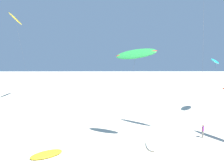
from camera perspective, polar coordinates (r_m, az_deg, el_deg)
flying_kite_1 at (r=55.84m, az=-24.75°, el=15.75°), size 4.67×9.02×20.40m
flying_kite_2 at (r=25.02m, az=6.50°, el=8.17°), size 5.01×4.57×11.84m
flying_kite_4 at (r=43.23m, az=26.26°, el=5.59°), size 3.89×8.93×10.50m
grounded_kite_1 at (r=24.69m, az=-17.43°, el=-17.77°), size 3.80×3.34×0.32m
grounded_kite_3 at (r=27.42m, az=11.40°, el=-14.93°), size 3.46×6.05×0.34m
person_far_watcher at (r=30.41m, az=23.51°, el=-11.57°), size 0.42×0.35×1.75m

